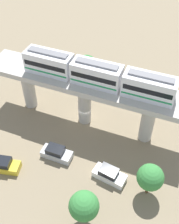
{
  "coord_description": "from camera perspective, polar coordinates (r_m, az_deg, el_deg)",
  "views": [
    {
      "loc": [
        -27.79,
        -11.92,
        31.52
      ],
      "look_at": [
        -2.5,
        -1.78,
        4.66
      ],
      "focal_mm": 45.38,
      "sensor_mm": 36.0,
      "label": 1
    }
  ],
  "objects": [
    {
      "name": "ground_plane",
      "position": [
        43.68,
        -0.95,
        -1.61
      ],
      "size": [
        120.0,
        120.0,
        0.0
      ],
      "primitive_type": "plane",
      "color": "#84755B"
    },
    {
      "name": "tree_mid_lot",
      "position": [
        34.16,
        12.15,
        -12.76
      ],
      "size": [
        3.2,
        3.2,
        4.9
      ],
      "color": "brown",
      "rests_on": "ground"
    },
    {
      "name": "tree_far_corner",
      "position": [
        49.16,
        -0.62,
        9.29
      ],
      "size": [
        3.75,
        3.75,
        4.99
      ],
      "color": "brown",
      "rests_on": "ground"
    },
    {
      "name": "parked_car_silver",
      "position": [
        38.87,
        -6.69,
        -8.22
      ],
      "size": [
        1.85,
        4.22,
        1.76
      ],
      "rotation": [
        0.0,
        0.0,
        0.01
      ],
      "color": "#B2B5BA",
      "rests_on": "ground"
    },
    {
      "name": "train",
      "position": [
        36.99,
        1.45,
        7.66
      ],
      "size": [
        2.64,
        20.5,
        3.24
      ],
      "color": "white",
      "rests_on": "viaduct"
    },
    {
      "name": "parked_car_yellow",
      "position": [
        39.11,
        -16.96,
        -10.2
      ],
      "size": [
        2.66,
        4.49,
        1.76
      ],
      "rotation": [
        0.0,
        0.0,
        0.22
      ],
      "color": "yellow",
      "rests_on": "ground"
    },
    {
      "name": "tree_near_viaduct",
      "position": [
        31.4,
        -1.13,
        -18.41
      ],
      "size": [
        3.31,
        3.31,
        5.22
      ],
      "color": "brown",
      "rests_on": "ground"
    },
    {
      "name": "parked_car_white",
      "position": [
        36.74,
        3.99,
        -12.48
      ],
      "size": [
        2.37,
        4.41,
        1.76
      ],
      "rotation": [
        0.0,
        0.0,
        -0.14
      ],
      "color": "white",
      "rests_on": "ground"
    },
    {
      "name": "viaduct",
      "position": [
        39.65,
        -1.05,
        4.27
      ],
      "size": [
        5.2,
        28.85,
        7.77
      ],
      "color": "#B7B2AA",
      "rests_on": "ground"
    }
  ]
}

